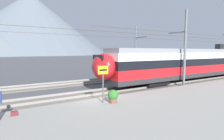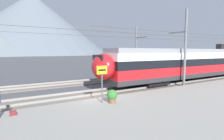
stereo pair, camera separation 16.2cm
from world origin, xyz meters
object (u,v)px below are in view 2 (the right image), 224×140
Objects in this scene: catenary_mast_far_side at (137,50)px; handbag_beside_passenger at (13,113)px; potted_plant_platform_edge at (112,95)px; train_near_platform at (199,62)px; platform_sign at (102,76)px; catenary_mast_mid at (184,48)px.

catenary_mast_far_side reaches higher than handbag_beside_passenger.
potted_plant_platform_edge is (-11.14, -11.65, -3.00)m from catenary_mast_far_side.
train_near_platform is 78.45× the size of handbag_beside_passenger.
train_near_platform is at bearing 15.04° from potted_plant_platform_edge.
platform_sign is 1.37m from potted_plant_platform_edge.
handbag_beside_passenger is at bearing 176.66° from platform_sign.
catenary_mast_far_side is (1.72, 9.51, -0.11)m from catenary_mast_mid.
catenary_mast_mid is at bearing 12.78° from potted_plant_platform_edge.
potted_plant_platform_edge is (-14.57, -3.91, -1.39)m from train_near_platform.
platform_sign is at bearing -3.34° from handbag_beside_passenger.
platform_sign is (-15.09, -3.57, -0.17)m from train_near_platform.
catenary_mast_far_side is at bearing 113.95° from train_near_platform.
catenary_mast_mid reaches higher than train_near_platform.
catenary_mast_mid reaches higher than handbag_beside_passenger.
potted_plant_platform_edge is (-9.42, -2.14, -3.11)m from catenary_mast_mid.
catenary_mast_far_side is 16.39m from potted_plant_platform_edge.
platform_sign is (-9.93, -1.79, -1.88)m from catenary_mast_mid.
handbag_beside_passenger is at bearing -146.32° from catenary_mast_far_side.
catenary_mast_far_side is (-3.44, 7.74, 1.61)m from train_near_platform.
catenary_mast_mid is 10.27m from platform_sign.
train_near_platform is 8.62m from catenary_mast_far_side.
platform_sign is 6.51× the size of handbag_beside_passenger.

